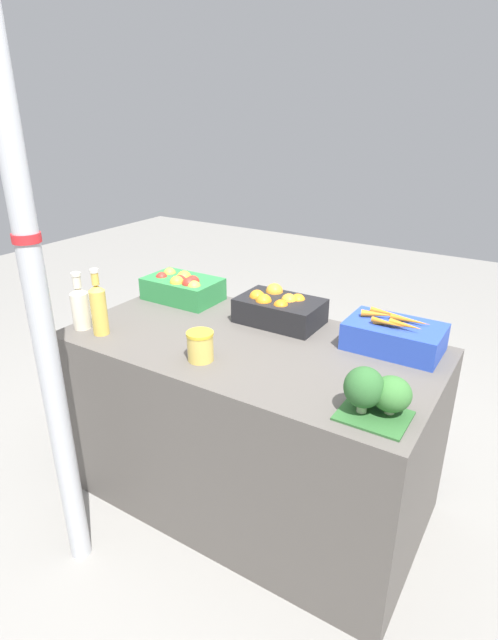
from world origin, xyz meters
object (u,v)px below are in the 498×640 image
Objects in this scene: support_pole at (32,272)px; juice_bottle_cloudy at (80,306)px; carrot_crate at (394,336)px; juice_bottle_golden at (99,308)px; orange_crate at (279,309)px; broccoli_pile at (374,391)px; pickle_jar at (200,346)px; apple_crate at (183,287)px.

support_pole is 0.59m from juice_bottle_cloudy.
juice_bottle_cloudy is at bearing -157.10° from carrot_crate.
juice_bottle_golden is (-0.18, 0.40, -0.30)m from support_pole.
support_pole reaches higher than orange_crate.
orange_crate is 1.29× the size of juice_bottle_golden.
orange_crate is at bearing 65.71° from support_pole.
support_pole is 1.37m from carrot_crate.
pickle_jar is at bearing 179.97° from broccoli_pile.
juice_bottle_cloudy is (-0.15, -0.52, 0.04)m from apple_crate.
pickle_jar is at bearing 3.55° from juice_bottle_golden.
carrot_crate is at bearing 99.83° from broccoli_pile.
support_pole is at bearing -65.96° from juice_bottle_golden.
carrot_crate is 3.19× the size of pickle_jar.
carrot_crate is 0.50m from broccoli_pile.
broccoli_pile is (0.62, -0.50, 0.01)m from orange_crate.
carrot_crate is 1.46× the size of juice_bottle_cloudy.
apple_crate is (-0.14, 0.92, -0.35)m from support_pole.
support_pole is 8.38× the size of juice_bottle_golden.
orange_crate is 1.72× the size of broccoli_pile.
juice_bottle_golden is (-1.13, -0.53, 0.06)m from carrot_crate.
juice_bottle_cloudy is at bearing -143.59° from orange_crate.
support_pole reaches higher than juice_bottle_golden.
pickle_jar is (0.34, 0.43, -0.36)m from support_pole.
broccoli_pile is (1.04, 0.43, -0.34)m from support_pole.
carrot_crate is at bearing -0.04° from orange_crate.
juice_bottle_cloudy is (-1.25, -0.53, 0.04)m from carrot_crate.
juice_bottle_golden is (-1.21, -0.03, 0.04)m from broccoli_pile.
juice_bottle_golden is (-0.03, -0.52, 0.05)m from apple_crate.
apple_crate is 0.55m from juice_bottle_cloudy.
juice_bottle_cloudy is at bearing -177.11° from pickle_jar.
juice_bottle_cloudy reaches higher than broccoli_pile.
juice_bottle_golden is at bearing -154.95° from carrot_crate.
juice_bottle_golden reaches higher than apple_crate.
broccoli_pile reaches higher than apple_crate.
juice_bottle_golden is at bearing 114.04° from support_pole.
broccoli_pile is (1.18, -0.49, 0.01)m from apple_crate.
orange_crate is 1.00× the size of carrot_crate.
support_pole is 6.51× the size of orange_crate.
juice_bottle_golden reaches higher than juice_bottle_cloudy.
apple_crate is 1.72× the size of broccoli_pile.
apple_crate is at bearing 73.71° from juice_bottle_cloudy.
apple_crate is 1.10m from carrot_crate.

